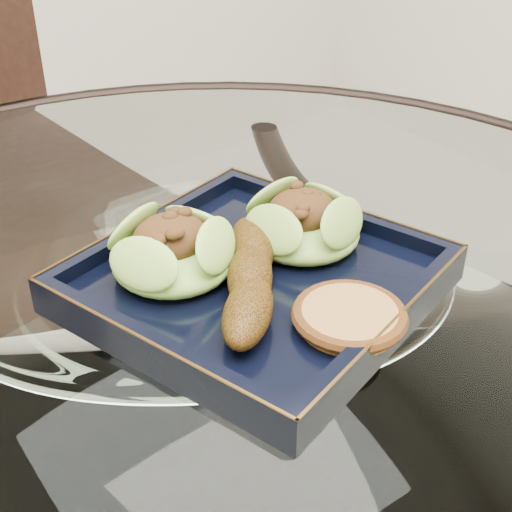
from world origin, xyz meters
TOP-DOWN VIEW (x-y plane):
  - dining_table at (-0.00, -0.00)m, footprint 1.13×1.13m
  - navy_plate at (0.03, -0.03)m, footprint 0.34×0.34m
  - lettuce_wrap_left at (-0.02, 0.01)m, footprint 0.11×0.11m
  - lettuce_wrap_right at (0.10, -0.02)m, footprint 0.12×0.12m
  - roasted_plantain at (0.02, -0.05)m, footprint 0.14×0.16m
  - crumb_patty at (0.05, -0.14)m, footprint 0.10×0.10m

SIDE VIEW (x-z plane):
  - dining_table at x=0.00m, z-range 0.21..0.98m
  - navy_plate at x=0.03m, z-range 0.76..0.78m
  - crumb_patty at x=0.05m, z-range 0.78..0.80m
  - roasted_plantain at x=0.02m, z-range 0.78..0.82m
  - lettuce_wrap_right at x=0.10m, z-range 0.78..0.82m
  - lettuce_wrap_left at x=-0.02m, z-range 0.78..0.82m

